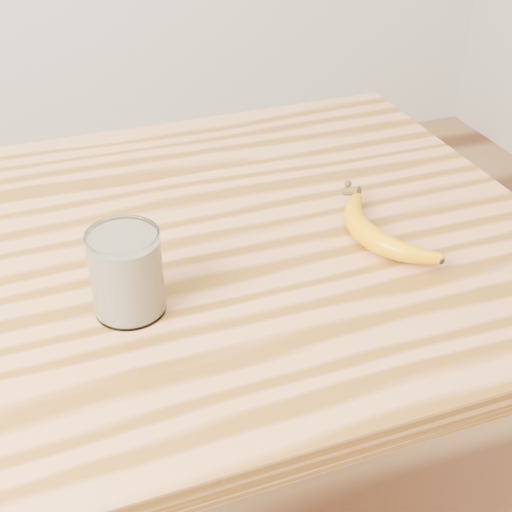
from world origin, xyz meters
name	(u,v)px	position (x,y,z in m)	size (l,w,h in m)	color
table	(132,326)	(0.00, 0.00, 0.77)	(1.20, 0.80, 0.90)	#B97A47
smoothie_glass	(127,273)	(-0.01, -0.12, 0.95)	(0.09, 0.09, 0.11)	white
banana	(367,235)	(0.32, -0.10, 0.92)	(0.10, 0.27, 0.03)	#CE8800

